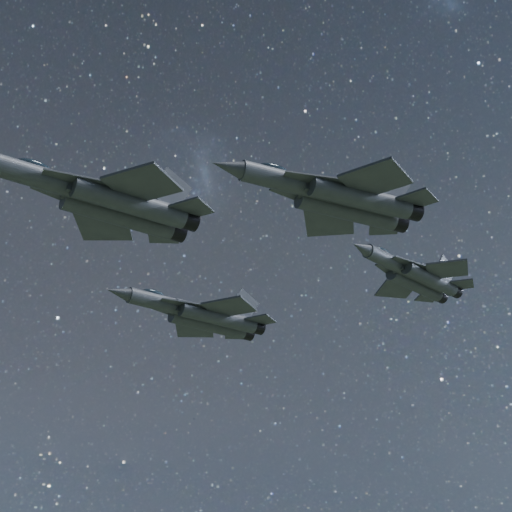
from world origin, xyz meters
TOP-DOWN VIEW (x-y plane):
  - jet_lead at (-14.09, -0.48)m, footprint 19.48×13.81m
  - jet_left at (2.60, 12.79)m, footprint 17.68×12.59m
  - jet_right at (-3.19, -15.35)m, footprint 16.38×11.31m
  - jet_slot at (15.50, -4.47)m, footprint 15.24×10.59m

SIDE VIEW (x-z plane):
  - jet_right at x=-3.19m, z-range 151.20..155.31m
  - jet_left at x=2.60m, z-range 153.28..157.78m
  - jet_slot at x=15.50m, z-range 154.72..158.55m
  - jet_lead at x=-14.09m, z-range 154.19..159.13m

